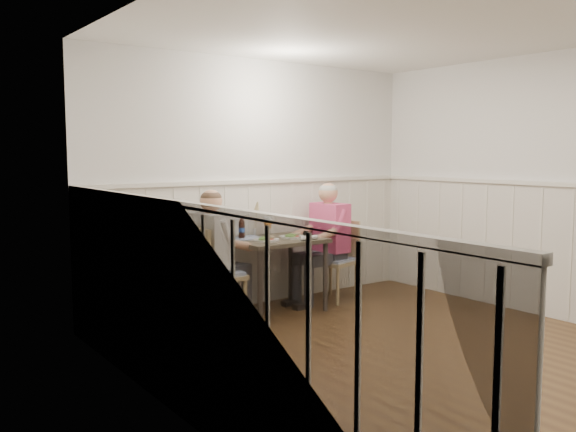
% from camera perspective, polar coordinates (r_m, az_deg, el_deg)
% --- Properties ---
extents(ground_plane, '(4.50, 4.50, 0.00)m').
position_cam_1_polar(ground_plane, '(5.08, 11.83, -12.85)').
color(ground_plane, '#4C331E').
extents(room_shell, '(4.04, 4.54, 2.60)m').
position_cam_1_polar(room_shell, '(4.81, 12.22, 4.54)').
color(room_shell, white).
rests_on(room_shell, ground).
extents(wainscot, '(4.00, 4.49, 1.34)m').
position_cam_1_polar(wainscot, '(5.37, 6.53, -4.12)').
color(wainscot, white).
rests_on(wainscot, ground).
extents(dining_table, '(0.91, 0.70, 0.75)m').
position_cam_1_polar(dining_table, '(6.23, -1.09, -3.07)').
color(dining_table, '#50493F').
rests_on(dining_table, ground).
extents(chair_right, '(0.50, 0.50, 0.87)m').
position_cam_1_polar(chair_right, '(6.78, 4.61, -3.83)').
color(chair_right, tan).
rests_on(chair_right, ground).
extents(chair_left, '(0.45, 0.45, 0.94)m').
position_cam_1_polar(chair_left, '(5.79, -7.14, -5.21)').
color(chair_left, tan).
rests_on(chair_left, ground).
extents(man_in_pink, '(0.63, 0.44, 1.32)m').
position_cam_1_polar(man_in_pink, '(6.68, 3.67, -3.28)').
color(man_in_pink, '#3F3F47').
rests_on(man_in_pink, ground).
extents(diner_cream, '(0.66, 0.47, 1.30)m').
position_cam_1_polar(diner_cream, '(5.84, -7.03, -4.74)').
color(diner_cream, '#3F3F47').
rests_on(diner_cream, ground).
extents(plate_man, '(0.26, 0.26, 0.07)m').
position_cam_1_polar(plate_man, '(6.27, 0.34, -1.86)').
color(plate_man, white).
rests_on(plate_man, dining_table).
extents(plate_diner, '(0.27, 0.27, 0.07)m').
position_cam_1_polar(plate_diner, '(6.05, -2.10, -2.16)').
color(plate_diner, white).
rests_on(plate_diner, dining_table).
extents(beer_glass_a, '(0.08, 0.08, 0.20)m').
position_cam_1_polar(beer_glass_a, '(6.43, -1.97, -0.64)').
color(beer_glass_a, silver).
rests_on(beer_glass_a, dining_table).
extents(beer_glass_b, '(0.08, 0.08, 0.21)m').
position_cam_1_polar(beer_glass_b, '(6.31, -1.85, -0.75)').
color(beer_glass_b, silver).
rests_on(beer_glass_b, dining_table).
extents(beer_bottle, '(0.07, 0.07, 0.23)m').
position_cam_1_polar(beer_bottle, '(6.22, -4.35, -1.17)').
color(beer_bottle, black).
rests_on(beer_bottle, dining_table).
extents(rolled_napkin, '(0.22, 0.05, 0.05)m').
position_cam_1_polar(rolled_napkin, '(6.11, 1.93, -2.06)').
color(rolled_napkin, white).
rests_on(rolled_napkin, dining_table).
extents(grass_vase, '(0.04, 0.04, 0.38)m').
position_cam_1_polar(grass_vase, '(6.41, -3.09, -0.35)').
color(grass_vase, silver).
rests_on(grass_vase, dining_table).
extents(gingham_mat, '(0.36, 0.29, 0.01)m').
position_cam_1_polar(gingham_mat, '(6.25, -3.98, -2.07)').
color(gingham_mat, '#5575BE').
rests_on(gingham_mat, dining_table).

